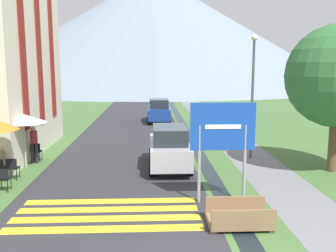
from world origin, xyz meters
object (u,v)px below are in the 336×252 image
object	(u,v)px
cafe_umbrella_middle_white	(23,119)
cafe_chair_nearest	(3,178)
cafe_chair_near_left	(12,167)
person_standing_terrace	(34,142)
footbridge	(239,218)
cafe_chair_far_left	(33,150)
person_seated_near	(3,159)
parked_car_far	(159,110)
cafe_chair_far_right	(36,150)
parked_car_near	(169,147)
road_sign	(223,136)
streetlamp	(253,87)

from	to	relation	value
cafe_umbrella_middle_white	cafe_chair_nearest	bearing A→B (deg)	-85.59
cafe_chair_near_left	person_standing_terrace	distance (m)	2.54
footbridge	person_standing_terrace	world-z (taller)	person_standing_terrace
cafe_chair_far_left	person_seated_near	distance (m)	2.43
cafe_chair_nearest	parked_car_far	bearing A→B (deg)	45.92
parked_car_far	cafe_chair_near_left	size ratio (longest dim) A/B	4.63
cafe_chair_nearest	cafe_chair_far_right	world-z (taller)	same
cafe_chair_far_right	cafe_umbrella_middle_white	size ratio (longest dim) A/B	0.36
cafe_chair_far_right	cafe_umbrella_middle_white	bearing A→B (deg)	-104.57
parked_car_near	cafe_chair_nearest	distance (m)	6.58
cafe_chair_nearest	cafe_chair_far_left	xyz separation A→B (m)	(-0.30, 4.35, 0.00)
cafe_chair_nearest	cafe_umbrella_middle_white	size ratio (longest dim) A/B	0.36
cafe_chair_nearest	cafe_chair_far_left	distance (m)	4.36
person_standing_terrace	person_seated_near	bearing A→B (deg)	-108.42
parked_car_near	cafe_chair_nearest	bearing A→B (deg)	-154.33
parked_car_near	cafe_umbrella_middle_white	world-z (taller)	cafe_umbrella_middle_white
footbridge	cafe_chair_near_left	distance (m)	8.96
cafe_chair_nearest	cafe_umbrella_middle_white	world-z (taller)	cafe_umbrella_middle_white
road_sign	footbridge	xyz separation A→B (m)	(0.14, -1.85, -1.94)
road_sign	cafe_chair_far_left	size ratio (longest dim) A/B	3.78
footbridge	parked_car_far	distance (m)	19.52
footbridge	parked_car_near	size ratio (longest dim) A/B	0.42
cafe_chair_far_left	road_sign	bearing A→B (deg)	-32.45
cafe_chair_far_right	person_seated_near	bearing A→B (deg)	-113.87
cafe_chair_nearest	cafe_chair_near_left	distance (m)	1.42
cafe_chair_near_left	cafe_chair_far_right	size ratio (longest dim) A/B	1.00
cafe_umbrella_middle_white	streetlamp	xyz separation A→B (m)	(10.11, 1.34, 1.22)
parked_car_near	cafe_chair_near_left	world-z (taller)	parked_car_near
cafe_chair_near_left	person_seated_near	bearing A→B (deg)	114.92
road_sign	person_standing_terrace	distance (m)	9.20
streetlamp	footbridge	bearing A→B (deg)	-107.16
parked_car_far	person_standing_terrace	distance (m)	13.69
cafe_chair_far_right	cafe_chair_far_left	world-z (taller)	same
person_seated_near	streetlamp	world-z (taller)	streetlamp
road_sign	cafe_chair_near_left	size ratio (longest dim) A/B	3.78
parked_car_far	parked_car_near	bearing A→B (deg)	-89.33
road_sign	streetlamp	bearing A→B (deg)	66.64
footbridge	person_seated_near	world-z (taller)	person_seated_near
footbridge	cafe_chair_nearest	size ratio (longest dim) A/B	2.00
streetlamp	cafe_chair_far_left	bearing A→B (deg)	-179.37
cafe_chair_far_left	streetlamp	world-z (taller)	streetlamp
footbridge	person_standing_terrace	xyz separation A→B (m)	(-7.62, 7.06, 0.75)
footbridge	parked_car_near	xyz separation A→B (m)	(-1.60, 6.00, 0.68)
road_sign	cafe_chair_near_left	xyz separation A→B (m)	(-7.56, 2.71, -1.65)
parked_car_near	cafe_chair_far_left	xyz separation A→B (m)	(-6.22, 1.50, -0.39)
cafe_chair_far_right	person_standing_terrace	size ratio (longest dim) A/B	0.50
cafe_chair_far_right	road_sign	bearing A→B (deg)	-44.92
road_sign	parked_car_far	distance (m)	17.69
cafe_umbrella_middle_white	streetlamp	size ratio (longest dim) A/B	0.41
cafe_umbrella_middle_white	cafe_chair_near_left	bearing A→B (deg)	-88.00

